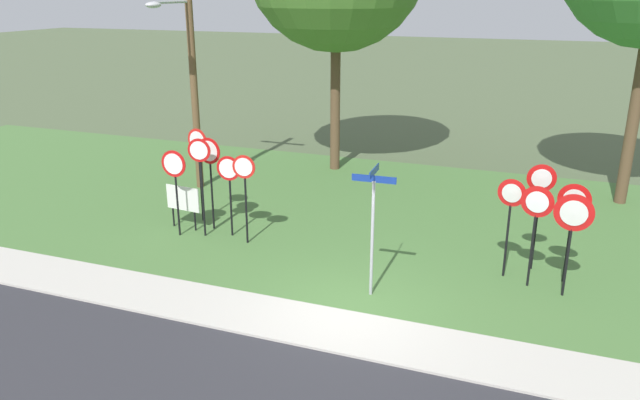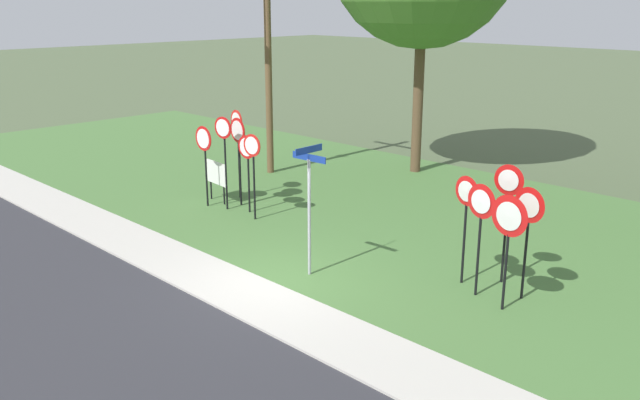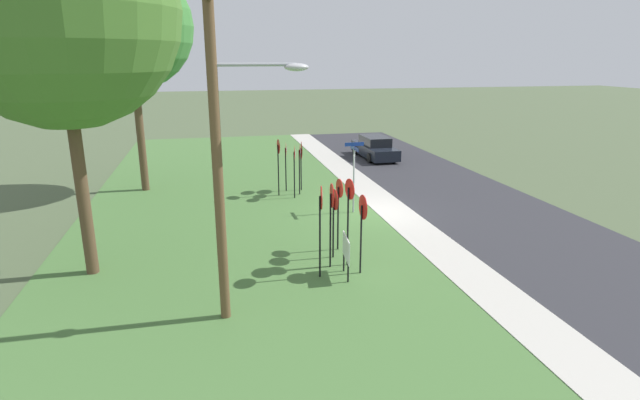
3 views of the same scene
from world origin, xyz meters
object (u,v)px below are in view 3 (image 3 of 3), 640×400
stop_sign_far_left (331,207)px  stop_sign_far_center (362,217)px  oak_tree_right (130,27)px  yield_sign_far_right (300,157)px  utility_pole (222,134)px  yield_sign_near_right (295,160)px  stop_sign_near_right (339,200)px  oak_tree_left (58,9)px  notice_board (346,250)px  parked_sedan_distant (375,148)px  stop_sign_near_left (334,209)px  yield_sign_far_left (286,154)px  stop_sign_far_right (349,204)px  stop_sign_center_tall (321,212)px  yield_sign_near_left (302,154)px  street_name_post (354,171)px  yield_sign_center (279,154)px

stop_sign_far_left → stop_sign_far_center: 1.02m
oak_tree_right → stop_sign_far_center: bearing=-147.7°
yield_sign_far_right → utility_pole: utility_pole is taller
yield_sign_near_right → utility_pole: 11.34m
stop_sign_near_right → oak_tree_left: size_ratio=0.23×
stop_sign_far_left → notice_board: (-0.79, -0.25, -1.10)m
parked_sedan_distant → notice_board: bearing=157.5°
stop_sign_near_left → notice_board: stop_sign_near_left is taller
stop_sign_far_center → notice_board: size_ratio=1.94×
yield_sign_near_right → yield_sign_far_left: size_ratio=1.01×
stop_sign_far_right → oak_tree_right: oak_tree_right is taller
stop_sign_far_right → stop_sign_far_center: bearing=-171.1°
notice_board → utility_pole: bearing=121.5°
stop_sign_center_tall → parked_sedan_distant: (17.03, -7.40, -1.39)m
yield_sign_far_left → stop_sign_far_left: bearing=-171.4°
stop_sign_near_right → oak_tree_right: 13.39m
yield_sign_far_right → utility_pole: (-11.00, 3.78, 2.79)m
yield_sign_near_left → yield_sign_far_left: size_ratio=1.00×
stop_sign_far_center → street_name_post: street_name_post is taller
stop_sign_center_tall → yield_sign_near_right: stop_sign_center_tall is taller
street_name_post → parked_sedan_distant: 12.08m
stop_sign_center_tall → parked_sedan_distant: bearing=-13.8°
parked_sedan_distant → stop_sign_far_right: bearing=157.4°
stop_sign_near_right → stop_sign_far_right: (-1.33, 0.04, 0.23)m
stop_sign_center_tall → yield_sign_far_right: 9.28m
utility_pole → notice_board: 5.33m
stop_sign_center_tall → stop_sign_far_center: bearing=-80.3°
notice_board → parked_sedan_distant: 18.44m
yield_sign_far_left → street_name_post: 4.58m
yield_sign_center → oak_tree_right: (2.43, 6.24, 5.59)m
yield_sign_near_right → oak_tree_left: size_ratio=0.23×
stop_sign_near_left → stop_sign_near_right: (0.63, -0.32, 0.10)m
stop_sign_far_center → stop_sign_far_right: bearing=16.9°
stop_sign_far_center → utility_pole: (-1.79, 3.94, 2.82)m
stop_sign_far_left → yield_sign_far_left: 9.35m
parked_sedan_distant → oak_tree_right: bearing=110.3°
stop_sign_center_tall → parked_sedan_distant: 18.62m
utility_pole → stop_sign_far_right: bearing=-56.5°
stop_sign_center_tall → yield_sign_far_left: bearing=6.5°
stop_sign_far_left → oak_tree_left: oak_tree_left is taller
yield_sign_near_left → yield_sign_near_right: yield_sign_near_right is taller
stop_sign_near_right → notice_board: (-2.16, 0.34, -0.91)m
yield_sign_near_left → yield_sign_far_right: 0.79m
street_name_post → oak_tree_right: size_ratio=0.28×
stop_sign_far_left → oak_tree_right: (11.04, 6.61, 5.63)m
yield_sign_far_left → yield_sign_far_right: (-0.77, -0.52, 0.01)m
stop_sign_center_tall → utility_pole: 4.15m
parked_sedan_distant → stop_sign_center_tall: bearing=155.2°
yield_sign_far_right → oak_tree_left: oak_tree_left is taller
oak_tree_right → stop_sign_near_right: bearing=-143.3°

